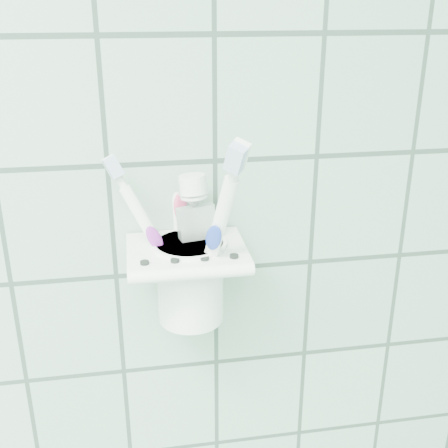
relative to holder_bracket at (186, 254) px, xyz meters
name	(u,v)px	position (x,y,z in m)	size (l,w,h in m)	color
holder_bracket	(186,254)	(0.00, 0.00, 0.00)	(0.12, 0.10, 0.04)	white
cup	(190,277)	(0.00, 0.00, -0.03)	(0.08, 0.08, 0.09)	white
toothbrush_pink	(196,232)	(0.01, -0.01, 0.03)	(0.08, 0.04, 0.18)	white
toothbrush_blue	(182,216)	(0.00, 0.01, 0.04)	(0.02, 0.07, 0.21)	white
toothbrush_orange	(194,211)	(0.01, 0.01, 0.04)	(0.05, 0.09, 0.22)	white
toothpaste_tube	(204,235)	(0.02, 0.01, 0.02)	(0.05, 0.04, 0.15)	silver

